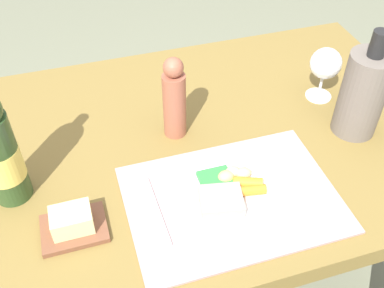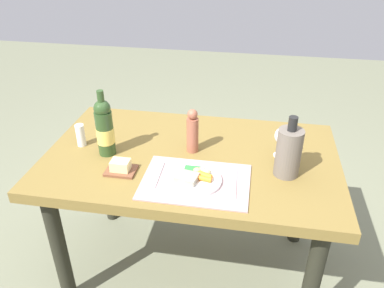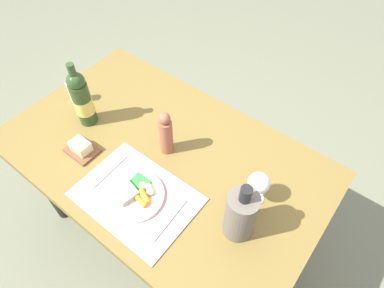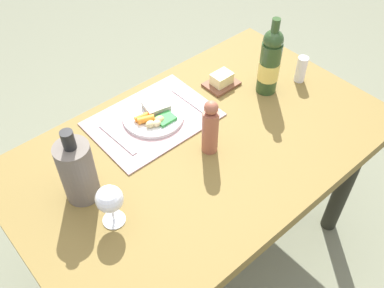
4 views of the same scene
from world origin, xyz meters
name	(u,v)px [view 1 (image 1 of 4)]	position (x,y,z in m)	size (l,w,h in m)	color
dining_table	(180,170)	(0.00, 0.00, 0.63)	(1.35, 0.83, 0.73)	brown
placemat	(232,199)	(0.06, -0.21, 0.74)	(0.45, 0.32, 0.01)	#AD8C8B
dinner_plate	(230,195)	(0.05, -0.21, 0.75)	(0.23, 0.23, 0.04)	white
fork	(155,210)	(-0.11, -0.20, 0.74)	(0.02, 0.19, 0.01)	silver
knife	(299,180)	(0.22, -0.21, 0.74)	(0.02, 0.19, 0.01)	silver
cooler_bottle	(363,93)	(0.43, -0.08, 0.85)	(0.11, 0.11, 0.27)	#675E54
pepper_mill	(175,99)	(0.00, 0.04, 0.84)	(0.06, 0.06, 0.21)	#9C563F
butter_dish	(73,224)	(-0.28, -0.19, 0.76)	(0.13, 0.10, 0.06)	brown
wine_glass	(325,65)	(0.41, 0.06, 0.84)	(0.08, 0.08, 0.15)	white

